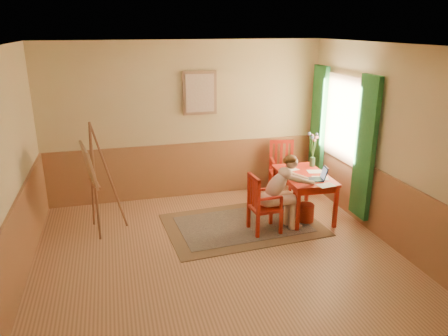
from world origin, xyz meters
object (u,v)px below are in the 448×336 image
object	(u,v)px
table	(304,179)
easel	(92,169)
laptop	(317,177)
chair_left	(262,204)
chair_back	(282,169)
figure	(281,190)

from	to	relation	value
table	easel	distance (m)	3.34
table	laptop	size ratio (longest dim) A/B	3.19
chair_left	chair_back	xyz separation A→B (m)	(0.89, 1.39, 0.04)
figure	laptop	xyz separation A→B (m)	(0.64, 0.12, 0.10)
table	figure	xyz separation A→B (m)	(-0.57, -0.42, 0.03)
chair_left	chair_back	distance (m)	1.65
chair_back	laptop	bearing A→B (deg)	-87.68
table	chair_back	size ratio (longest dim) A/B	1.22
chair_left	figure	bearing A→B (deg)	1.48
easel	chair_left	bearing A→B (deg)	-15.21
chair_back	easel	xyz separation A→B (m)	(-3.32, -0.72, 0.52)
chair_left	table	bearing A→B (deg)	25.90
chair_left	chair_back	world-z (taller)	chair_back
table	easel	bearing A→B (deg)	175.86
chair_back	laptop	world-z (taller)	chair_back
chair_back	figure	bearing A→B (deg)	-113.25
chair_left	easel	size ratio (longest dim) A/B	0.54
chair_left	easel	bearing A→B (deg)	164.79
laptop	easel	size ratio (longest dim) A/B	0.22
chair_left	chair_back	size ratio (longest dim) A/B	0.92
chair_back	chair_left	bearing A→B (deg)	-122.68
table	laptop	distance (m)	0.34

